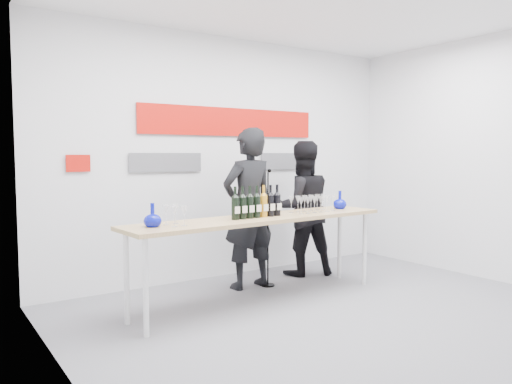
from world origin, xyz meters
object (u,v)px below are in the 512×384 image
presenter_left (248,208)px  mic_stand (268,251)px  tasting_table (261,223)px  presenter_right (302,208)px

presenter_left → mic_stand: (0.22, -0.08, -0.50)m
tasting_table → mic_stand: 0.76m
tasting_table → presenter_right: 1.32m
tasting_table → presenter_right: bearing=28.7°
presenter_left → presenter_right: 0.93m
tasting_table → presenter_left: bearing=66.5°
tasting_table → presenter_left: 0.59m
presenter_left → tasting_table: bearing=67.0°
presenter_left → presenter_right: (0.92, 0.15, -0.07)m
presenter_left → mic_stand: 0.56m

